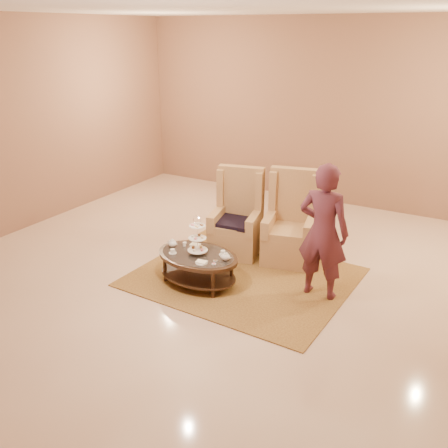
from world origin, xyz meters
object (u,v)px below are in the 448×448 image
Objects in this scene: armchair_left at (237,225)px; person at (323,232)px; tea_table at (198,259)px; armchair_right at (291,230)px.

person is (1.58, -0.68, 0.44)m from armchair_left.
person reaches higher than tea_table.
armchair_right is 0.76× the size of person.
person is at bearing 23.97° from tea_table.
armchair_right is at bearing -1.05° from armchair_left.
armchair_right is (0.76, 1.37, 0.10)m from tea_table.
armchair_left is 0.74× the size of person.
tea_table is 1.20m from armchair_left.
person is at bearing -61.03° from armchair_right.
armchair_right reaches higher than tea_table.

